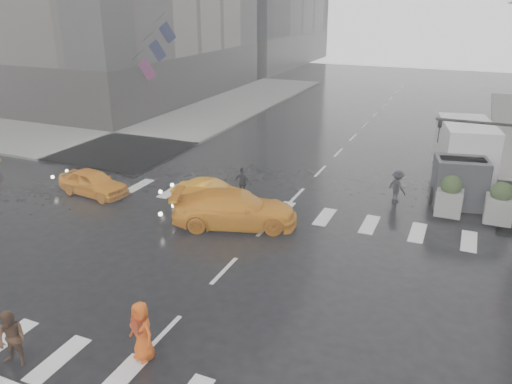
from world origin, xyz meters
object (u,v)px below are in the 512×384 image
at_px(pedestrian_orange, 142,331).
at_px(taxi_mid, 212,194).
at_px(box_truck, 463,157).
at_px(pedestrian_brown, 12,339).
at_px(traffic_signal_pole, 510,154).
at_px(taxi_front, 93,183).

height_order(pedestrian_orange, taxi_mid, pedestrian_orange).
distance_m(pedestrian_orange, box_truck, 18.33).
xyz_separation_m(pedestrian_brown, box_truck, (10.16, 18.41, 0.97)).
height_order(traffic_signal_pole, pedestrian_orange, traffic_signal_pole).
bearing_deg(traffic_signal_pole, taxi_front, -167.81).
relative_size(pedestrian_brown, taxi_mid, 0.44).
height_order(traffic_signal_pole, pedestrian_brown, traffic_signal_pole).
bearing_deg(taxi_mid, pedestrian_brown, 175.14).
bearing_deg(taxi_mid, traffic_signal_pole, -82.94).
relative_size(traffic_signal_pole, pedestrian_orange, 2.61).
bearing_deg(taxi_front, taxi_mid, -73.42).
bearing_deg(traffic_signal_pole, pedestrian_brown, -129.14).
bearing_deg(traffic_signal_pole, box_truck, 114.08).
distance_m(taxi_front, taxi_mid, 6.16).
relative_size(traffic_signal_pole, box_truck, 0.72).
bearing_deg(box_truck, pedestrian_brown, -130.62).
xyz_separation_m(taxi_front, box_truck, (16.57, 7.77, 1.14)).
height_order(traffic_signal_pole, taxi_mid, traffic_signal_pole).
bearing_deg(pedestrian_brown, taxi_mid, 81.79).
distance_m(traffic_signal_pole, taxi_mid, 12.82).
bearing_deg(taxi_mid, taxi_front, 92.97).
bearing_deg(pedestrian_orange, taxi_mid, 125.65).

